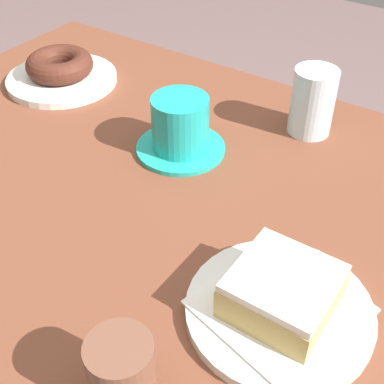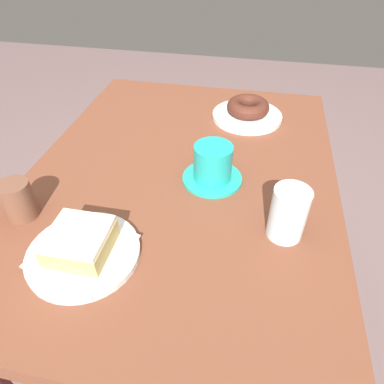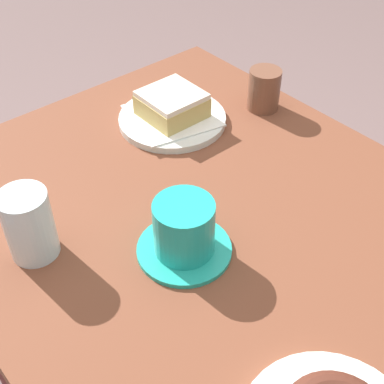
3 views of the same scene
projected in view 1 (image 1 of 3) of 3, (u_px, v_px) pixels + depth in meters
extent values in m
cube|color=brown|center=(143.00, 182.00, 0.77)|extent=(0.97, 0.71, 0.04)
cylinder|color=brown|center=(94.00, 180.00, 1.40)|extent=(0.05, 0.05, 0.73)
cylinder|color=silver|center=(62.00, 79.00, 0.97)|extent=(0.20, 0.20, 0.01)
cube|color=white|center=(61.00, 75.00, 0.96)|extent=(0.17, 0.17, 0.00)
torus|color=#4B2318|center=(60.00, 65.00, 0.95)|extent=(0.12, 0.12, 0.04)
cylinder|color=silver|center=(279.00, 311.00, 0.56)|extent=(0.20, 0.20, 0.01)
cube|color=white|center=(280.00, 306.00, 0.56)|extent=(0.18, 0.18, 0.00)
cube|color=tan|center=(282.00, 294.00, 0.54)|extent=(0.10, 0.10, 0.04)
cube|color=silver|center=(285.00, 279.00, 0.53)|extent=(0.10, 0.10, 0.01)
cylinder|color=tan|center=(285.00, 277.00, 0.53)|extent=(0.02, 0.02, 0.00)
cylinder|color=silver|center=(313.00, 102.00, 0.81)|extent=(0.07, 0.07, 0.11)
cylinder|color=teal|center=(181.00, 148.00, 0.80)|extent=(0.14, 0.14, 0.01)
cylinder|color=teal|center=(180.00, 123.00, 0.77)|extent=(0.09, 0.09, 0.08)
cylinder|color=black|center=(180.00, 101.00, 0.75)|extent=(0.08, 0.08, 0.00)
cylinder|color=brown|center=(122.00, 373.00, 0.47)|extent=(0.06, 0.06, 0.08)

